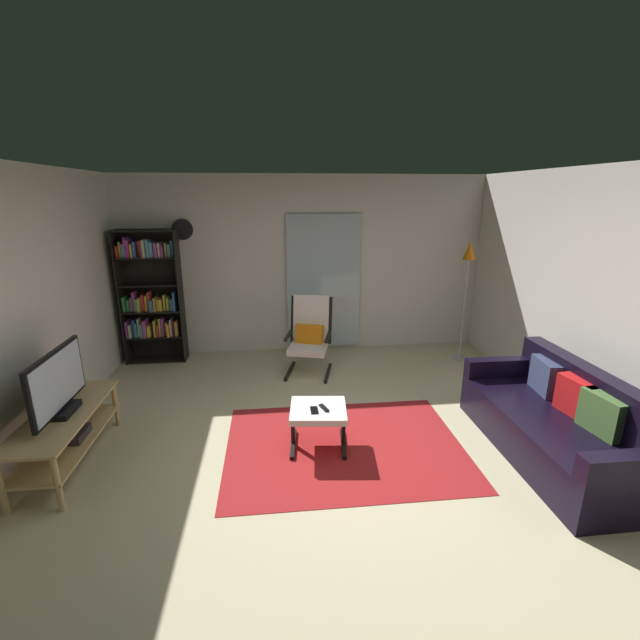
% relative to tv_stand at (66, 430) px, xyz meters
% --- Properties ---
extents(ground_plane, '(7.02, 7.02, 0.00)m').
position_rel_tv_stand_xyz_m(ground_plane, '(2.32, -0.14, -0.33)').
color(ground_plane, beige).
extents(wall_back, '(5.60, 0.06, 2.60)m').
position_rel_tv_stand_xyz_m(wall_back, '(2.32, 2.76, 0.97)').
color(wall_back, silver).
rests_on(wall_back, ground).
extents(wall_right, '(0.06, 6.00, 2.60)m').
position_rel_tv_stand_xyz_m(wall_right, '(5.02, -0.14, 0.97)').
color(wall_right, silver).
rests_on(wall_right, ground).
extents(glass_door_panel, '(1.10, 0.01, 2.00)m').
position_rel_tv_stand_xyz_m(glass_door_panel, '(2.60, 2.69, 0.72)').
color(glass_door_panel, silver).
extents(area_rug, '(2.24, 1.67, 0.01)m').
position_rel_tv_stand_xyz_m(area_rug, '(2.48, -0.02, -0.33)').
color(area_rug, maroon).
rests_on(area_rug, ground).
extents(tv_stand, '(0.49, 1.37, 0.50)m').
position_rel_tv_stand_xyz_m(tv_stand, '(0.00, 0.00, 0.00)').
color(tv_stand, tan).
rests_on(tv_stand, ground).
extents(television, '(0.20, 0.90, 0.56)m').
position_rel_tv_stand_xyz_m(television, '(0.00, -0.00, 0.43)').
color(television, black).
rests_on(television, tv_stand).
extents(bookshelf_near_tv, '(0.82, 0.30, 1.87)m').
position_rel_tv_stand_xyz_m(bookshelf_near_tv, '(0.14, 2.49, 0.64)').
color(bookshelf_near_tv, black).
rests_on(bookshelf_near_tv, ground).
extents(leather_sofa, '(0.84, 1.93, 0.82)m').
position_rel_tv_stand_xyz_m(leather_sofa, '(4.40, -0.35, -0.03)').
color(leather_sofa, black).
rests_on(leather_sofa, ground).
extents(lounge_armchair, '(0.70, 0.76, 1.02)m').
position_rel_tv_stand_xyz_m(lounge_armchair, '(2.32, 1.85, 0.20)').
color(lounge_armchair, black).
rests_on(lounge_armchair, ground).
extents(ottoman, '(0.57, 0.53, 0.41)m').
position_rel_tv_stand_xyz_m(ottoman, '(2.24, 0.02, 0.00)').
color(ottoman, white).
rests_on(ottoman, ground).
extents(tv_remote, '(0.09, 0.15, 0.02)m').
position_rel_tv_stand_xyz_m(tv_remote, '(2.29, -0.01, 0.08)').
color(tv_remote, black).
rests_on(tv_remote, ottoman).
extents(cell_phone, '(0.07, 0.14, 0.01)m').
position_rel_tv_stand_xyz_m(cell_phone, '(2.19, -0.03, 0.08)').
color(cell_phone, black).
rests_on(cell_phone, ottoman).
extents(floor_lamp_by_shelf, '(0.22, 0.22, 1.71)m').
position_rel_tv_stand_xyz_m(floor_lamp_by_shelf, '(4.54, 2.06, 1.01)').
color(floor_lamp_by_shelf, '#A5A5AD').
rests_on(floor_lamp_by_shelf, ground).
extents(wall_clock, '(0.29, 0.03, 0.29)m').
position_rel_tv_stand_xyz_m(wall_clock, '(0.62, 2.68, 1.52)').
color(wall_clock, silver).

